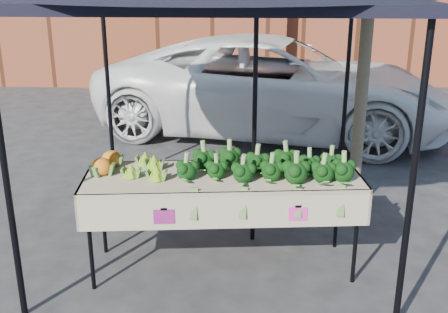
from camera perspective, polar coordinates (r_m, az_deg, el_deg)
ground at (r=5.04m, az=-0.41°, el=-11.77°), size 90.00×90.00×0.00m
table at (r=4.87m, az=-0.13°, el=-6.89°), size 2.47×1.04×0.90m
canopy at (r=5.17m, az=-0.64°, el=5.45°), size 3.16×3.16×2.74m
broccoli_heap at (r=4.67m, az=4.30°, el=-0.56°), size 1.52×0.55×0.24m
romanesco_cluster at (r=4.78m, az=-8.10°, el=-0.60°), size 0.41×0.55×0.18m
cauliflower_pair at (r=4.89m, az=-12.28°, el=-0.50°), size 0.21×0.41×0.16m
street_tree at (r=5.92m, az=14.79°, el=12.12°), size 1.96×1.96×3.87m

